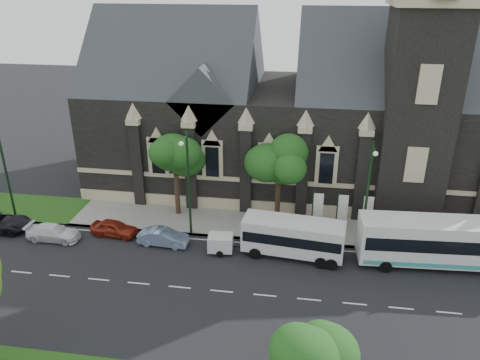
% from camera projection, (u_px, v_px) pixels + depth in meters
% --- Properties ---
extents(ground, '(160.00, 160.00, 0.00)m').
position_uv_depth(ground, '(222.00, 291.00, 32.25)').
color(ground, black).
rests_on(ground, ground).
extents(sidewalk, '(80.00, 5.00, 0.15)m').
position_uv_depth(sidewalk, '(242.00, 224.00, 40.81)').
color(sidewalk, gray).
rests_on(sidewalk, ground).
extents(museum, '(40.00, 17.70, 29.90)m').
position_uv_depth(museum, '(308.00, 108.00, 45.22)').
color(museum, black).
rests_on(museum, ground).
extents(tree_park_east, '(3.40, 3.40, 6.28)m').
position_uv_depth(tree_park_east, '(316.00, 347.00, 21.11)').
color(tree_park_east, black).
rests_on(tree_park_east, ground).
extents(tree_walk_right, '(4.08, 4.08, 7.80)m').
position_uv_depth(tree_walk_right, '(282.00, 160.00, 39.14)').
color(tree_walk_right, black).
rests_on(tree_walk_right, ground).
extents(tree_walk_left, '(3.91, 3.91, 7.64)m').
position_uv_depth(tree_walk_left, '(178.00, 155.00, 40.40)').
color(tree_walk_left, black).
rests_on(tree_walk_left, ground).
extents(street_lamp_near, '(0.36, 1.88, 9.00)m').
position_uv_depth(street_lamp_near, '(368.00, 191.00, 35.23)').
color(street_lamp_near, black).
rests_on(street_lamp_near, ground).
extents(street_lamp_mid, '(0.36, 1.88, 9.00)m').
position_uv_depth(street_lamp_mid, '(188.00, 179.00, 37.14)').
color(street_lamp_mid, black).
rests_on(street_lamp_mid, ground).
extents(street_lamp_far, '(0.36, 1.88, 9.00)m').
position_uv_depth(street_lamp_far, '(3.00, 168.00, 39.33)').
color(street_lamp_far, black).
rests_on(street_lamp_far, ground).
extents(banner_flag_left, '(0.90, 0.10, 4.00)m').
position_uv_depth(banner_flag_left, '(316.00, 208.00, 38.56)').
color(banner_flag_left, black).
rests_on(banner_flag_left, ground).
extents(banner_flag_center, '(0.90, 0.10, 4.00)m').
position_uv_depth(banner_flag_center, '(341.00, 209.00, 38.29)').
color(banner_flag_center, black).
rests_on(banner_flag_center, ground).
extents(banner_flag_right, '(0.90, 0.10, 4.00)m').
position_uv_depth(banner_flag_right, '(366.00, 211.00, 38.02)').
color(banner_flag_right, black).
rests_on(banner_flag_right, ground).
extents(tour_coach, '(12.88, 3.51, 3.72)m').
position_uv_depth(tour_coach, '(447.00, 242.00, 34.35)').
color(tour_coach, silver).
rests_on(tour_coach, ground).
extents(shuttle_bus, '(7.93, 3.41, 2.98)m').
position_uv_depth(shuttle_bus, '(293.00, 236.00, 35.71)').
color(shuttle_bus, silver).
rests_on(shuttle_bus, ground).
extents(box_trailer, '(2.83, 1.66, 1.48)m').
position_uv_depth(box_trailer, '(221.00, 243.00, 36.47)').
color(box_trailer, silver).
rests_on(box_trailer, ground).
extents(sedan, '(4.15, 1.61, 1.35)m').
position_uv_depth(sedan, '(163.00, 237.00, 37.56)').
color(sedan, '#7E92B7').
rests_on(sedan, ground).
extents(car_far_red, '(4.07, 1.97, 1.34)m').
position_uv_depth(car_far_red, '(114.00, 228.00, 38.92)').
color(car_far_red, maroon).
rests_on(car_far_red, ground).
extents(car_far_white, '(4.46, 1.85, 1.29)m').
position_uv_depth(car_far_white, '(53.00, 233.00, 38.30)').
color(car_far_white, silver).
rests_on(car_far_white, ground).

